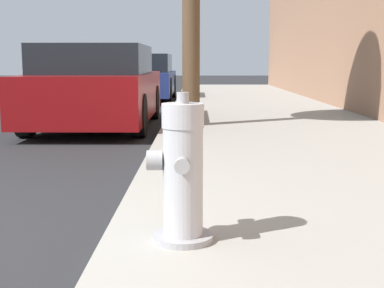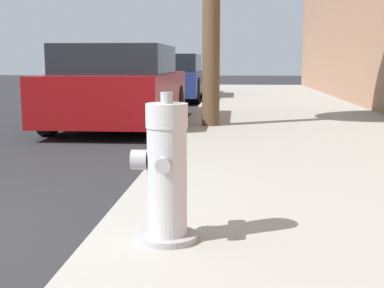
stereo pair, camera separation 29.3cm
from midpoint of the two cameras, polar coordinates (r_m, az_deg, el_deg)
The scene contains 3 objects.
fire_hydrant at distance 2.91m, azimuth 0.13°, elevation -3.31°, with size 0.36×0.36×0.82m.
parked_car_near at distance 9.32m, azimuth -6.81°, elevation 6.04°, with size 1.89×4.18×1.39m.
parked_car_mid at distance 15.54m, azimuth -1.85°, elevation 7.08°, with size 1.89×4.30×1.32m.
Camera 2 is at (2.43, -2.87, 1.12)m, focal length 50.00 mm.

